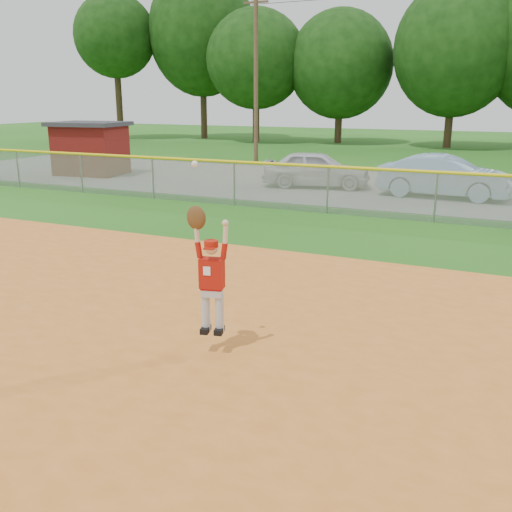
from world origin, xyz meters
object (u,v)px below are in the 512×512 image
at_px(car_white_a, 316,169).
at_px(utility_shed, 91,148).
at_px(car_blue, 444,176).
at_px(ballplayer, 210,271).

xyz_separation_m(car_white_a, utility_shed, (-11.08, -0.65, 0.50)).
bearing_deg(car_blue, utility_shed, 93.98).
bearing_deg(ballplayer, car_blue, 84.82).
height_order(car_blue, ballplayer, ballplayer).
height_order(car_white_a, utility_shed, utility_shed).
relative_size(car_white_a, car_blue, 0.93).
relative_size(car_blue, ballplayer, 1.91).
bearing_deg(ballplayer, car_white_a, 103.29).
relative_size(car_blue, utility_shed, 1.30).
bearing_deg(car_blue, ballplayer, 178.03).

